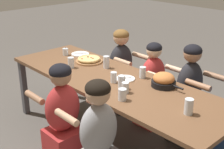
{
  "coord_description": "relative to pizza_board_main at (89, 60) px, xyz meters",
  "views": [
    {
      "loc": [
        2.27,
        -2.11,
        2.07
      ],
      "look_at": [
        0.0,
        0.0,
        0.85
      ],
      "focal_mm": 50.0,
      "sensor_mm": 36.0,
      "label": 1
    }
  ],
  "objects": [
    {
      "name": "dining_table",
      "position": [
        0.6,
        -0.17,
        -0.1
      ],
      "size": [
        2.76,
        0.88,
        0.8
      ],
      "color": "brown",
      "rests_on": "ground"
    },
    {
      "name": "cocktail_glass_blue",
      "position": [
        -0.42,
        -0.06,
        0.01
      ],
      "size": [
        0.07,
        0.07,
        0.11
      ],
      "color": "silver",
      "rests_on": "dining_table"
    },
    {
      "name": "diner_near_center",
      "position": [
        0.62,
        -0.83,
        -0.3
      ],
      "size": [
        0.51,
        0.4,
        1.14
      ],
      "rotation": [
        0.0,
        0.0,
        1.57
      ],
      "color": "#B22D2D",
      "rests_on": "ground"
    },
    {
      "name": "ground_plane",
      "position": [
        0.6,
        -0.17,
        -0.83
      ],
      "size": [
        18.0,
        18.0,
        0.0
      ],
      "primitive_type": "plane",
      "color": "#514C47",
      "rests_on": "ground"
    },
    {
      "name": "pizza_board_main",
      "position": [
        0.0,
        0.0,
        0.0
      ],
      "size": [
        0.33,
        0.33,
        0.06
      ],
      "color": "#996B42",
      "rests_on": "dining_table"
    },
    {
      "name": "diner_far_midright",
      "position": [
        1.15,
        0.5,
        -0.29
      ],
      "size": [
        0.51,
        0.4,
        1.17
      ],
      "rotation": [
        0.0,
        0.0,
        -1.57
      ],
      "color": "#232328",
      "rests_on": "ground"
    },
    {
      "name": "drinking_glass_g",
      "position": [
        0.8,
        0.1,
        0.03
      ],
      "size": [
        0.07,
        0.07,
        0.12
      ],
      "color": "silver",
      "rests_on": "dining_table"
    },
    {
      "name": "drinking_glass_e",
      "position": [
        0.02,
        -0.28,
        0.03
      ],
      "size": [
        0.07,
        0.07,
        0.13
      ],
      "color": "silver",
      "rests_on": "dining_table"
    },
    {
      "name": "empty_plate_b",
      "position": [
        -0.32,
        0.1,
        -0.02
      ],
      "size": [
        0.24,
        0.24,
        0.02
      ],
      "color": "white",
      "rests_on": "dining_table"
    },
    {
      "name": "skillet_bowl",
      "position": [
        1.1,
        0.08,
        0.04
      ],
      "size": [
        0.36,
        0.25,
        0.15
      ],
      "color": "black",
      "rests_on": "dining_table"
    },
    {
      "name": "drinking_glass_a",
      "position": [
        0.94,
        -0.31,
        0.02
      ],
      "size": [
        0.07,
        0.07,
        0.11
      ],
      "color": "silver",
      "rests_on": "dining_table"
    },
    {
      "name": "drinking_glass_f",
      "position": [
        0.68,
        -0.22,
        0.02
      ],
      "size": [
        0.07,
        0.07,
        0.11
      ],
      "color": "silver",
      "rests_on": "dining_table"
    },
    {
      "name": "drinking_glass_d",
      "position": [
        1.61,
        -0.22,
        0.04
      ],
      "size": [
        0.08,
        0.08,
        0.14
      ],
      "color": "silver",
      "rests_on": "dining_table"
    },
    {
      "name": "empty_plate_a",
      "position": [
        0.7,
        -0.07,
        -0.02
      ],
      "size": [
        0.21,
        0.21,
        0.02
      ],
      "color": "white",
      "rests_on": "dining_table"
    },
    {
      "name": "diner_far_midleft",
      "position": [
        0.06,
        0.5,
        -0.3
      ],
      "size": [
        0.51,
        0.4,
        1.14
      ],
      "rotation": [
        0.0,
        0.0,
        -1.57
      ],
      "color": "#232328",
      "rests_on": "ground"
    },
    {
      "name": "drinking_glass_h",
      "position": [
        0.85,
        -0.27,
        0.03
      ],
      "size": [
        0.07,
        0.07,
        0.14
      ],
      "color": "silver",
      "rests_on": "dining_table"
    },
    {
      "name": "drinking_glass_c",
      "position": [
        0.31,
        0.01,
        0.04
      ],
      "size": [
        0.07,
        0.07,
        0.14
      ],
      "color": "silver",
      "rests_on": "dining_table"
    },
    {
      "name": "diner_far_center",
      "position": [
        0.62,
        0.5,
        -0.34
      ],
      "size": [
        0.51,
        0.4,
        1.08
      ],
      "rotation": [
        0.0,
        0.0,
        -1.57
      ],
      "color": "#B22D2D",
      "rests_on": "ground"
    },
    {
      "name": "drinking_glass_b",
      "position": [
        1.04,
        -0.45,
        0.02
      ],
      "size": [
        0.08,
        0.08,
        0.11
      ],
      "color": "silver",
      "rests_on": "dining_table"
    },
    {
      "name": "diner_near_midright",
      "position": [
        1.15,
        -0.83,
        -0.3
      ],
      "size": [
        0.51,
        0.4,
        1.14
      ],
      "rotation": [
        0.0,
        0.0,
        1.57
      ],
      "color": "#99999E",
      "rests_on": "ground"
    }
  ]
}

